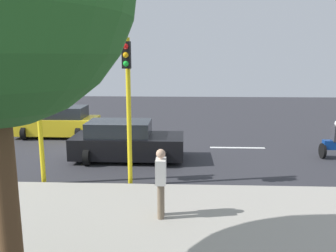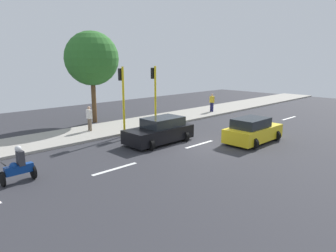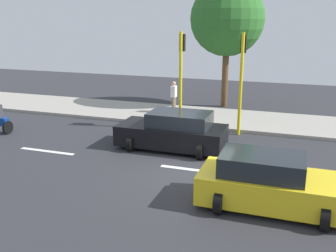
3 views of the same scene
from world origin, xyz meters
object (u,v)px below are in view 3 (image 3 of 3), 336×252
Objects in this scene: traffic_light_midblock at (242,69)px; car_yellow_cab at (270,183)px; pedestrian_by_tree at (174,96)px; traffic_light_corner at (181,67)px; street_tree_center at (227,19)px; car_black at (173,131)px.

car_yellow_cab is at bearing -164.46° from traffic_light_midblock.
car_yellow_cab is at bearing -147.74° from pedestrian_by_tree.
car_yellow_cab is 8.49m from traffic_light_corner.
traffic_light_midblock is at bearing 15.54° from car_yellow_cab.
traffic_light_midblock is 5.95m from street_tree_center.
car_black is 4.25m from traffic_light_midblock.
pedestrian_by_tree is at bearing 32.26° from car_yellow_cab.
pedestrian_by_tree reaches higher than car_yellow_cab.
car_yellow_cab is 2.38× the size of pedestrian_by_tree.
car_black is 3.69m from traffic_light_corner.
car_yellow_cab is 13.30m from street_tree_center.
traffic_light_corner is at bearing 11.19° from car_black.
traffic_light_corner is 1.00× the size of traffic_light_midblock.
car_black is at bearing 176.63° from street_tree_center.
traffic_light_corner reaches higher than car_yellow_cab.
car_black is at bearing 142.97° from traffic_light_midblock.
traffic_light_midblock is at bearing -90.00° from traffic_light_corner.
street_tree_center is at bearing -3.37° from car_black.
car_yellow_cab is 0.89× the size of traffic_light_corner.
street_tree_center is at bearing 16.51° from car_yellow_cab.
car_yellow_cab is 7.36m from traffic_light_midblock.
traffic_light_corner is 2.75m from traffic_light_midblock.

